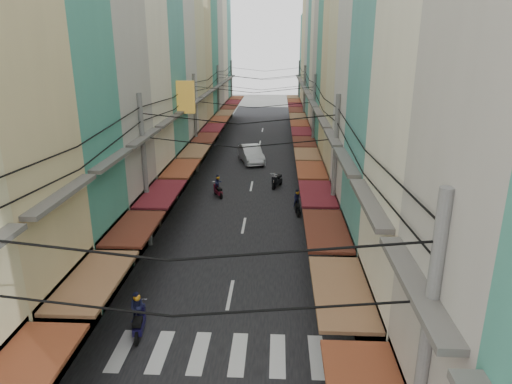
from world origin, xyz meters
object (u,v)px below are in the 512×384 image
(market_umbrella, at_px, (437,326))
(traffic_sign, at_px, (366,298))
(white_car, at_px, (251,162))
(bicycle, at_px, (371,265))

(market_umbrella, xyz_separation_m, traffic_sign, (-1.97, 1.45, 0.08))
(white_car, relative_size, market_umbrella, 2.40)
(market_umbrella, relative_size, traffic_sign, 0.80)
(traffic_sign, bearing_deg, bicycle, 76.36)
(white_car, xyz_separation_m, market_umbrella, (7.55, -28.43, 2.05))
(white_car, relative_size, bicycle, 3.90)
(white_car, relative_size, traffic_sign, 1.91)
(white_car, bearing_deg, bicycle, -85.21)
(white_car, distance_m, market_umbrella, 29.48)
(white_car, height_order, market_umbrella, market_umbrella)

